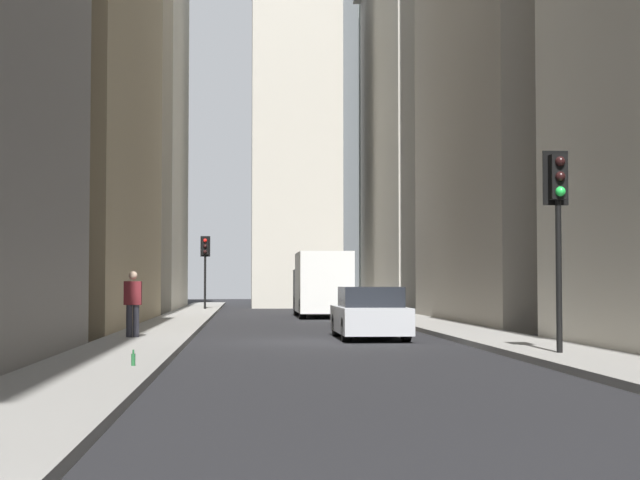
# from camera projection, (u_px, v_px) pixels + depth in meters

# --- Properties ---
(ground_plane) EXTENTS (135.00, 135.00, 0.00)m
(ground_plane) POSITION_uv_depth(u_px,v_px,m) (321.00, 341.00, 25.95)
(ground_plane) COLOR black
(sidewalk_right) EXTENTS (90.00, 2.20, 0.14)m
(sidewalk_right) POSITION_uv_depth(u_px,v_px,m) (147.00, 339.00, 25.61)
(sidewalk_right) COLOR gray
(sidewalk_right) RESTS_ON ground_plane
(sidewalk_left) EXTENTS (90.00, 2.20, 0.14)m
(sidewalk_left) POSITION_uv_depth(u_px,v_px,m) (491.00, 338.00, 26.28)
(sidewalk_left) COLOR gray
(sidewalk_left) RESTS_ON ground_plane
(building_left_far) EXTENTS (16.34, 10.50, 22.39)m
(building_left_far) POSITION_uv_depth(u_px,v_px,m) (462.00, 117.00, 58.11)
(building_left_far) COLOR #B7B2A5
(building_left_far) RESTS_ON ground_plane
(building_right_far) EXTENTS (13.78, 10.50, 30.71)m
(building_right_far) POSITION_uv_depth(u_px,v_px,m) (93.00, 36.00, 55.86)
(building_right_far) COLOR beige
(building_right_far) RESTS_ON ground_plane
(church_spire) EXTENTS (5.98, 5.98, 30.26)m
(church_spire) POSITION_uv_depth(u_px,v_px,m) (296.00, 54.00, 62.20)
(church_spire) COLOR #B7B2A5
(church_spire) RESTS_ON ground_plane
(delivery_truck) EXTENTS (6.46, 2.25, 2.84)m
(delivery_truck) POSITION_uv_depth(u_px,v_px,m) (322.00, 284.00, 44.12)
(delivery_truck) COLOR silver
(delivery_truck) RESTS_ON ground_plane
(sedan_silver) EXTENTS (4.30, 1.78, 1.42)m
(sedan_silver) POSITION_uv_depth(u_px,v_px,m) (370.00, 314.00, 27.03)
(sedan_silver) COLOR #B7BABF
(sedan_silver) RESTS_ON ground_plane
(traffic_light_foreground) EXTENTS (0.43, 0.52, 4.05)m
(traffic_light_foreground) POSITION_uv_depth(u_px,v_px,m) (558.00, 203.00, 19.85)
(traffic_light_foreground) COLOR black
(traffic_light_foreground) RESTS_ON sidewalk_left
(traffic_light_midblock) EXTENTS (0.43, 0.52, 3.88)m
(traffic_light_midblock) POSITION_uv_depth(u_px,v_px,m) (205.00, 255.00, 53.06)
(traffic_light_midblock) COLOR black
(traffic_light_midblock) RESTS_ON sidewalk_right
(pedestrian) EXTENTS (0.26, 0.44, 1.69)m
(pedestrian) POSITION_uv_depth(u_px,v_px,m) (133.00, 301.00, 25.43)
(pedestrian) COLOR #33333D
(pedestrian) RESTS_ON sidewalk_right
(discarded_bottle) EXTENTS (0.07, 0.07, 0.27)m
(discarded_bottle) POSITION_uv_depth(u_px,v_px,m) (133.00, 359.00, 16.62)
(discarded_bottle) COLOR #236033
(discarded_bottle) RESTS_ON sidewalk_right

